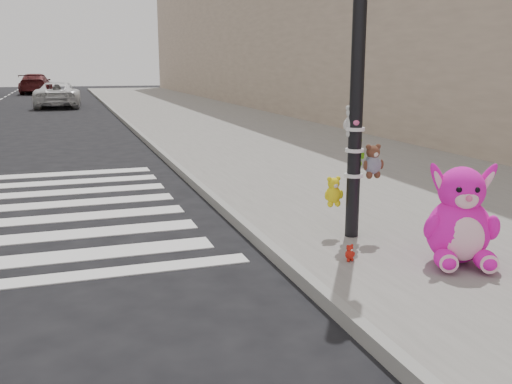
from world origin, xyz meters
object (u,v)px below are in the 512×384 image
object	(u,v)px
car_white_near	(58,95)
red_teddy	(350,253)
signal_pole	(357,97)
pink_bunny	(460,222)

from	to	relation	value
car_white_near	red_teddy	bearing A→B (deg)	98.92
signal_pole	pink_bunny	world-z (taller)	signal_pole
signal_pole	pink_bunny	distance (m)	1.83
signal_pole	car_white_near	world-z (taller)	signal_pole
signal_pole	red_teddy	bearing A→B (deg)	-119.41
pink_bunny	car_white_near	xyz separation A→B (m)	(-4.08, 27.32, 0.08)
signal_pole	pink_bunny	bearing A→B (deg)	-65.19
pink_bunny	red_teddy	bearing A→B (deg)	-179.58
red_teddy	car_white_near	distance (m)	27.08
red_teddy	signal_pole	bearing A→B (deg)	49.18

